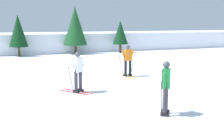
# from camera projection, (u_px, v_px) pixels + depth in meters

# --- Properties ---
(ground_plane) EXTENTS (120.00, 120.00, 0.00)m
(ground_plane) POSITION_uv_depth(u_px,v_px,m) (98.00, 111.00, 9.51)
(ground_plane) COLOR white
(far_snow_ridge) EXTENTS (80.00, 6.77, 1.86)m
(far_snow_ridge) POSITION_uv_depth(u_px,v_px,m) (27.00, 43.00, 29.16)
(far_snow_ridge) COLOR white
(far_snow_ridge) RESTS_ON ground
(skier_white) EXTENTS (1.21, 1.53, 1.71)m
(skier_white) POSITION_uv_depth(u_px,v_px,m) (78.00, 71.00, 11.89)
(skier_white) COLOR red
(skier_white) RESTS_ON ground
(skier_green) EXTENTS (1.50, 1.26, 1.71)m
(skier_green) POSITION_uv_depth(u_px,v_px,m) (165.00, 86.00, 8.94)
(skier_green) COLOR silver
(skier_green) RESTS_ON ground
(skier_orange) EXTENTS (1.00, 1.62, 1.71)m
(skier_orange) POSITION_uv_depth(u_px,v_px,m) (128.00, 60.00, 15.53)
(skier_orange) COLOR gold
(skier_orange) RESTS_ON ground
(conifer_far_left) EXTENTS (1.62, 1.62, 3.62)m
(conifer_far_left) POSITION_uv_depth(u_px,v_px,m) (18.00, 31.00, 24.81)
(conifer_far_left) COLOR #513823
(conifer_far_left) RESTS_ON ground
(conifer_far_right) EXTENTS (1.51, 1.51, 3.13)m
(conifer_far_right) POSITION_uv_depth(u_px,v_px,m) (120.00, 32.00, 27.94)
(conifer_far_right) COLOR #513823
(conifer_far_right) RESTS_ON ground
(conifer_far_centre) EXTENTS (2.18, 2.18, 4.41)m
(conifer_far_centre) POSITION_uv_depth(u_px,v_px,m) (75.00, 26.00, 26.73)
(conifer_far_centre) COLOR #513823
(conifer_far_centre) RESTS_ON ground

